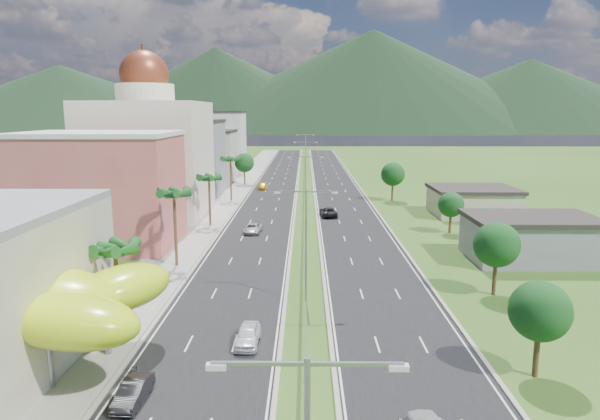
{
  "coord_description": "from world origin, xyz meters",
  "views": [
    {
      "loc": [
        -0.07,
        -39.8,
        18.17
      ],
      "look_at": [
        -0.68,
        21.12,
        7.0
      ],
      "focal_mm": 32.0,
      "sensor_mm": 36.0,
      "label": 1
    }
  ],
  "objects": [
    {
      "name": "ground",
      "position": [
        0.0,
        0.0,
        0.0
      ],
      "size": [
        500.0,
        500.0,
        0.0
      ],
      "primitive_type": "plane",
      "color": "#2D5119",
      "rests_on": "ground"
    },
    {
      "name": "road_left",
      "position": [
        -7.5,
        90.0,
        0.02
      ],
      "size": [
        11.0,
        260.0,
        0.04
      ],
      "primitive_type": "cube",
      "color": "black",
      "rests_on": "ground"
    },
    {
      "name": "road_right",
      "position": [
        7.5,
        90.0,
        0.02
      ],
      "size": [
        11.0,
        260.0,
        0.04
      ],
      "primitive_type": "cube",
      "color": "black",
      "rests_on": "ground"
    },
    {
      "name": "sidewalk_left",
      "position": [
        -17.0,
        90.0,
        0.06
      ],
      "size": [
        7.0,
        260.0,
        0.12
      ],
      "primitive_type": "cube",
      "color": "gray",
      "rests_on": "ground"
    },
    {
      "name": "median_guardrail",
      "position": [
        0.0,
        71.99,
        0.62
      ],
      "size": [
        0.1,
        216.06,
        0.76
      ],
      "color": "gray",
      "rests_on": "ground"
    },
    {
      "name": "streetlight_median_b",
      "position": [
        0.0,
        10.0,
        6.75
      ],
      "size": [
        6.04,
        0.25,
        11.0
      ],
      "color": "gray",
      "rests_on": "ground"
    },
    {
      "name": "streetlight_median_c",
      "position": [
        0.0,
        50.0,
        6.75
      ],
      "size": [
        6.04,
        0.25,
        11.0
      ],
      "color": "gray",
      "rests_on": "ground"
    },
    {
      "name": "streetlight_median_d",
      "position": [
        0.0,
        95.0,
        6.75
      ],
      "size": [
        6.04,
        0.25,
        11.0
      ],
      "color": "gray",
      "rests_on": "ground"
    },
    {
      "name": "streetlight_median_e",
      "position": [
        0.0,
        140.0,
        6.75
      ],
      "size": [
        6.04,
        0.25,
        11.0
      ],
      "color": "gray",
      "rests_on": "ground"
    },
    {
      "name": "lime_canopy",
      "position": [
        -20.0,
        -4.0,
        4.99
      ],
      "size": [
        18.0,
        15.0,
        7.4
      ],
      "color": "#BDDF15",
      "rests_on": "ground"
    },
    {
      "name": "pink_shophouse",
      "position": [
        -28.0,
        32.0,
        7.5
      ],
      "size": [
        20.0,
        15.0,
        15.0
      ],
      "primitive_type": "cube",
      "color": "#C1544F",
      "rests_on": "ground"
    },
    {
      "name": "domed_building",
      "position": [
        -28.0,
        55.0,
        11.35
      ],
      "size": [
        20.0,
        20.0,
        28.7
      ],
      "color": "beige",
      "rests_on": "ground"
    },
    {
      "name": "midrise_grey",
      "position": [
        -27.0,
        80.0,
        8.0
      ],
      "size": [
        16.0,
        15.0,
        16.0
      ],
      "primitive_type": "cube",
      "color": "gray",
      "rests_on": "ground"
    },
    {
      "name": "midrise_beige",
      "position": [
        -27.0,
        102.0,
        6.5
      ],
      "size": [
        16.0,
        15.0,
        13.0
      ],
      "primitive_type": "cube",
      "color": "#A29C85",
      "rests_on": "ground"
    },
    {
      "name": "midrise_white",
      "position": [
        -27.0,
        125.0,
        9.0
      ],
      "size": [
        16.0,
        15.0,
        18.0
      ],
      "primitive_type": "cube",
      "color": "silver",
      "rests_on": "ground"
    },
    {
      "name": "shed_near",
      "position": [
        28.0,
        25.0,
        2.5
      ],
      "size": [
        15.0,
        10.0,
        5.0
      ],
      "primitive_type": "cube",
      "color": "gray",
      "rests_on": "ground"
    },
    {
      "name": "shed_far",
      "position": [
        30.0,
        55.0,
        2.2
      ],
      "size": [
        14.0,
        12.0,
        4.4
      ],
      "primitive_type": "cube",
      "color": "#A29C85",
      "rests_on": "ground"
    },
    {
      "name": "palm_tree_b",
      "position": [
        -15.5,
        2.0,
        7.06
      ],
      "size": [
        3.6,
        3.6,
        8.1
      ],
      "color": "#47301C",
      "rests_on": "ground"
    },
    {
      "name": "palm_tree_c",
      "position": [
        -15.5,
        22.0,
        8.5
      ],
      "size": [
        3.6,
        3.6,
        9.6
      ],
      "color": "#47301C",
      "rests_on": "ground"
    },
    {
      "name": "palm_tree_d",
      "position": [
        -15.5,
        45.0,
        7.54
      ],
      "size": [
        3.6,
        3.6,
        8.6
      ],
      "color": "#47301C",
      "rests_on": "ground"
    },
    {
      "name": "palm_tree_e",
      "position": [
        -15.5,
        70.0,
        8.31
      ],
      "size": [
        3.6,
        3.6,
        9.4
      ],
      "color": "#47301C",
      "rests_on": "ground"
    },
    {
      "name": "leafy_tree_lfar",
      "position": [
        -15.5,
        95.0,
        5.58
      ],
      "size": [
        4.9,
        4.9,
        8.05
      ],
      "color": "#47301C",
      "rests_on": "ground"
    },
    {
      "name": "leafy_tree_ra",
      "position": [
        16.0,
        -5.0,
        4.78
      ],
      "size": [
        4.2,
        4.2,
        6.9
      ],
      "color": "#47301C",
      "rests_on": "ground"
    },
    {
      "name": "leafy_tree_rb",
      "position": [
        19.0,
        12.0,
        5.18
      ],
      "size": [
        4.55,
        4.55,
        7.47
      ],
      "color": "#47301C",
      "rests_on": "ground"
    },
    {
      "name": "leafy_tree_rc",
      "position": [
        22.0,
        40.0,
        4.37
      ],
      "size": [
        3.85,
        3.85,
        6.33
      ],
      "color": "#47301C",
      "rests_on": "ground"
    },
    {
      "name": "leafy_tree_rd",
      "position": [
        18.0,
        70.0,
        5.58
      ],
      "size": [
        4.9,
        4.9,
        8.05
      ],
      "color": "#47301C",
      "rests_on": "ground"
    },
    {
      "name": "mountain_ridge",
      "position": [
        60.0,
        450.0,
        0.0
      ],
      "size": [
        860.0,
        140.0,
        90.0
      ],
      "primitive_type": null,
      "color": "black",
      "rests_on": "ground"
    },
    {
      "name": "car_white_near_left",
      "position": [
        -4.6,
        -0.09,
        0.81
      ],
      "size": [
        1.9,
        4.53,
        1.53
      ],
      "primitive_type": "imported",
      "rotation": [
        0.0,
        0.0,
        -0.02
      ],
      "color": "white",
      "rests_on": "road_left"
    },
    {
      "name": "car_dark_left",
      "position": [
        -10.96,
        -8.75,
        0.74
      ],
      "size": [
        1.71,
        4.34,
        1.41
      ],
      "primitive_type": "imported",
      "rotation": [
        0.0,
        0.0,
        -0.05
      ],
      "color": "black",
      "rests_on": "road_left"
    },
    {
      "name": "car_silver_mid_left",
      "position": [
        -8.02,
        39.6,
        0.74
      ],
      "size": [
        2.7,
        5.19,
        1.4
      ],
      "primitive_type": "imported",
      "rotation": [
        0.0,
        0.0,
        -0.08
      ],
      "color": "#ACAEB4",
      "rests_on": "road_left"
    },
    {
      "name": "car_yellow_far_left",
      "position": [
        -10.23,
        86.57,
        0.79
      ],
      "size": [
        2.16,
        5.17,
        1.49
      ],
      "primitive_type": "imported",
      "rotation": [
        0.0,
        0.0,
        0.01
      ],
      "color": "#C18A16",
      "rests_on": "road_left"
    },
    {
      "name": "car_dark_far_right",
      "position": [
        3.98,
        52.95,
        0.84
      ],
      "size": [
        3.31,
        6.03,
        1.6
      ],
      "primitive_type": "imported",
      "rotation": [
        0.0,
        0.0,
        3.26
      ],
      "color": "black",
      "rests_on": "road_right"
    },
    {
      "name": "motorcycle",
      "position": [
        -11.99,
        -5.85,
        0.7
      ],
      "size": [
        0.68,
        2.08,
        1.32
      ],
      "primitive_type": "imported",
      "rotation": [
        0.0,
        0.0,
        -0.03
      ],
      "color": "black",
      "rests_on": "road_left"
    }
  ]
}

